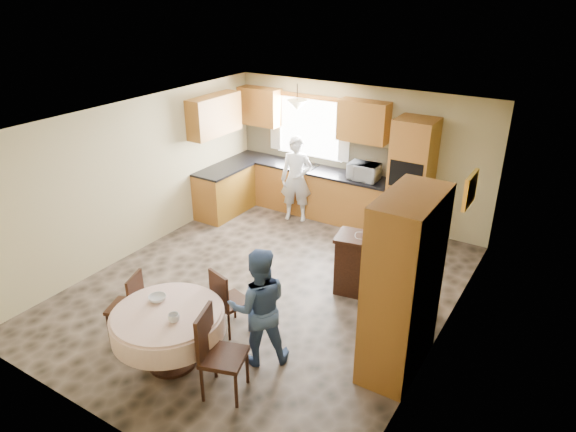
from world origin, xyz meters
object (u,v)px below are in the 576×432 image
Objects in this scene: dining_table at (168,323)px; chair_right at (216,349)px; person_sink at (296,179)px; person_dining at (259,307)px; oven_tower at (411,180)px; cupboard at (403,286)px; sideboard at (376,269)px; chair_back at (226,298)px; chair_left at (130,303)px.

chair_right reaches higher than dining_table.
person_dining is at bearing -86.33° from person_sink.
cupboard reaches higher than oven_tower.
sideboard is 2.78m from chair_right.
cupboard is (1.07, -3.27, 0.02)m from oven_tower.
dining_table is 1.26× the size of chair_right.
chair_back is at bearing -135.72° from sideboard.
cupboard is 1.65m from person_dining.
dining_table is 1.05m from person_dining.
oven_tower is at bearing -88.53° from chair_back.
person_dining is (0.08, 0.69, 0.17)m from chair_right.
dining_table is (-2.25, -1.39, -0.51)m from cupboard.
person_dining is at bearing 178.20° from chair_back.
oven_tower is 2.37× the size of chair_left.
sideboard is 0.54× the size of cupboard.
person_sink reaches higher than chair_left.
sideboard is 2.85m from person_sink.
cupboard is 2.42× the size of chair_left.
chair_left is at bearing -113.51° from oven_tower.
chair_left is 1.71m from person_dining.
chair_left reaches higher than dining_table.
chair_back is (-1.00, -3.82, -0.56)m from oven_tower.
chair_right is (0.57, -0.90, 0.07)m from chair_back.
oven_tower is at bearing -10.34° from person_sink.
dining_table is 0.81× the size of person_sink.
person_dining is at bearing 86.78° from chair_left.
person_dining is (0.83, 0.63, 0.16)m from dining_table.
sideboard is (0.27, -2.03, -0.64)m from oven_tower.
person_sink is (-1.60, 4.33, 0.23)m from chair_right.
cupboard is at bearing -67.51° from sideboard.
chair_left reaches higher than sideboard.
dining_table is 1.44× the size of chair_left.
chair_back reaches higher than chair_left.
sideboard is 1.30× the size of chair_back.
chair_right is (0.75, -0.06, -0.00)m from dining_table.
sideboard is at bearing -32.79° from chair_right.
person_sink is (-3.11, 2.88, -0.28)m from cupboard.
cupboard is 3.34m from chair_left.
oven_tower is 0.98× the size of cupboard.
person_sink reaches higher than chair_right.
cupboard reaches higher than person_dining.
dining_table is 0.75m from chair_right.
person_dining is at bearing -117.50° from sideboard.
chair_right is at bearing -114.89° from sideboard.
chair_right is (1.54, -0.19, 0.07)m from chair_left.
person_dining is at bearing 37.17° from dining_table.
chair_right is 0.70× the size of person_dining.
dining_table is 0.81m from chair_left.
dining_table is at bearing -99.82° from person_sink.
cupboard is 2.11× the size of chair_right.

